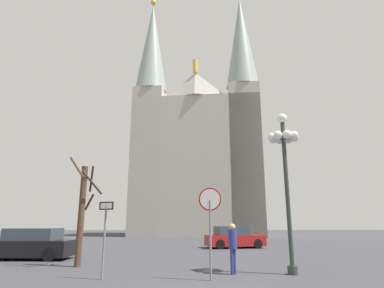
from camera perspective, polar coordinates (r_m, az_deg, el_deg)
name	(u,v)px	position (r m, az deg, el deg)	size (l,w,h in m)	color
cathedral	(198,153)	(43.28, 1.13, -1.65)	(17.74, 13.73, 33.20)	#ADA89E
stop_sign	(210,214)	(10.95, 3.26, -12.47)	(0.76, 0.21, 2.97)	slate
one_way_arrow_sign	(105,230)	(11.52, -15.36, -14.65)	(0.54, 0.27, 2.51)	slate
street_lamp	(285,158)	(12.86, 16.30, -2.43)	(1.22, 1.22, 6.05)	#2D3833
bare_tree	(82,211)	(14.83, -19.11, -11.22)	(1.47, 1.34, 4.62)	#473323
parked_car_near_black	(30,245)	(18.59, -27.12, -15.75)	(4.40, 1.98, 1.51)	black
parked_car_far_red	(234,238)	(23.76, 7.53, -16.31)	(4.29, 2.58, 1.49)	maroon
pedestrian_walking	(233,243)	(12.26, 7.31, -17.20)	(0.32, 0.32, 1.77)	navy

